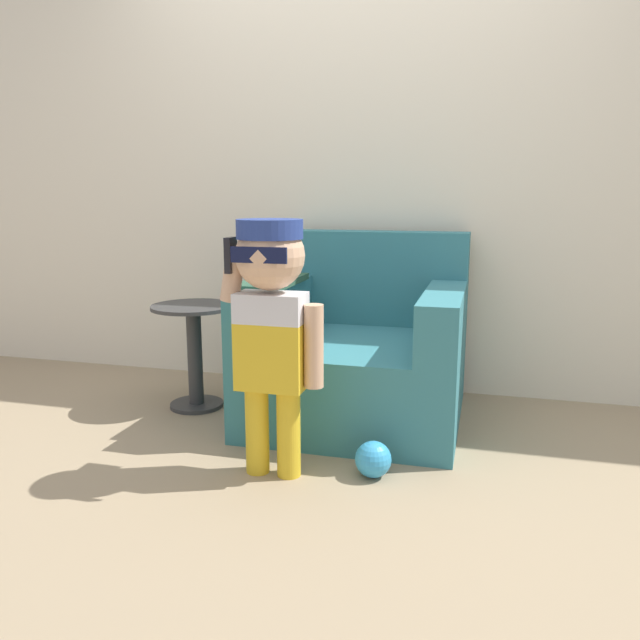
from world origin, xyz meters
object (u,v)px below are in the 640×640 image
person_child (271,308)px  toy_ball (373,459)px  side_table (194,346)px  armchair (360,353)px

person_child → toy_ball: person_child is taller
toy_ball → side_table: bearing=151.0°
person_child → side_table: size_ratio=1.85×
armchair → side_table: armchair is taller
toy_ball → armchair: bearing=106.1°
armchair → toy_ball: size_ratio=7.01×
armchair → side_table: (-0.82, -0.11, 0.00)m
armchair → person_child: size_ratio=1.01×
side_table → toy_ball: size_ratio=3.75×
side_table → toy_ball: 1.19m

